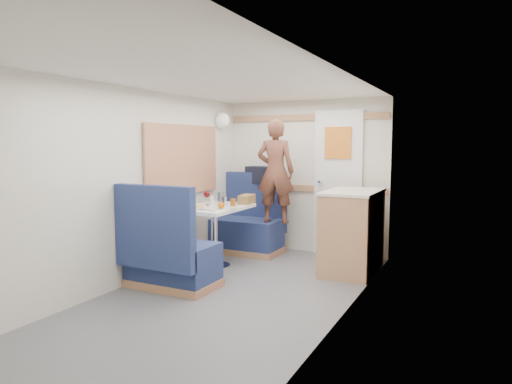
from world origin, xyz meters
The scene contains 28 objects.
floor centered at (0.00, 0.00, 0.00)m, with size 4.50×4.50×0.00m, color #515156.
ceiling centered at (0.00, 0.00, 2.00)m, with size 4.50×4.50×0.00m, color silver.
wall_back centered at (0.00, 2.25, 1.00)m, with size 2.20×0.02×2.00m, color silver.
wall_left centered at (-1.10, 0.00, 1.00)m, with size 0.02×4.50×2.00m, color silver.
wall_right centered at (1.10, 0.00, 1.00)m, with size 0.02×4.50×2.00m, color silver.
oak_trim_low centered at (0.00, 2.23, 0.85)m, with size 2.15×0.02×0.08m, color #A36649.
oak_trim_high centered at (0.00, 2.23, 1.78)m, with size 2.15×0.02×0.08m, color #A36649.
side_window centered at (-1.08, 1.00, 1.25)m, with size 0.04×1.30×0.72m, color #9CAC91.
rear_door centered at (0.45, 2.22, 0.97)m, with size 0.62×0.12×1.86m.
dinette_table centered at (-0.65, 1.00, 0.57)m, with size 0.62×0.92×0.72m.
bench_far centered at (-0.65, 1.86, 0.30)m, with size 0.90×0.59×1.05m.
bench_near centered at (-0.65, 0.14, 0.30)m, with size 0.90×0.59×1.05m.
ledge centered at (-0.65, 2.12, 0.88)m, with size 0.90×0.14×0.04m, color #A36649.
dome_light centered at (-1.04, 1.85, 1.75)m, with size 0.20×0.20×0.20m, color white.
galley_counter centered at (0.82, 1.55, 0.47)m, with size 0.57×0.92×0.92m.
person centered at (-0.21, 1.74, 1.10)m, with size 0.47×0.31×1.29m, color brown.
duffel_bag centered at (-0.55, 2.12, 1.02)m, with size 0.48×0.23×0.23m, color black.
tray centered at (-0.47, 0.82, 0.73)m, with size 0.24×0.32×0.02m, color silver.
orange_fruit centered at (-0.43, 0.77, 0.77)m, with size 0.07×0.07×0.07m, color #E1520A.
cheese_block centered at (-0.64, 0.71, 0.76)m, with size 0.10×0.06×0.03m, color #DCC67F.
wine_glass centered at (-0.77, 1.03, 0.84)m, with size 0.08×0.08×0.17m.
tumbler_left centered at (-0.81, 0.79, 0.78)m, with size 0.07×0.07×0.12m, color white.
tumbler_mid centered at (-0.79, 1.38, 0.78)m, with size 0.07×0.07×0.12m, color silver.
tumbler_right centered at (-0.55, 1.05, 0.78)m, with size 0.07×0.07×0.11m, color white.
beer_glass centered at (-0.43, 1.05, 0.77)m, with size 0.06×0.06×0.10m, color #8F4814.
pepper_grinder centered at (-0.61, 1.16, 0.77)m, with size 0.04×0.04×0.10m, color black.
salt_grinder centered at (-0.76, 1.13, 0.77)m, with size 0.04×0.04×0.10m, color white.
bread_loaf centered at (-0.43, 1.38, 0.77)m, with size 0.14×0.25×0.11m, color brown.
Camera 1 is at (2.10, -3.45, 1.43)m, focal length 32.00 mm.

